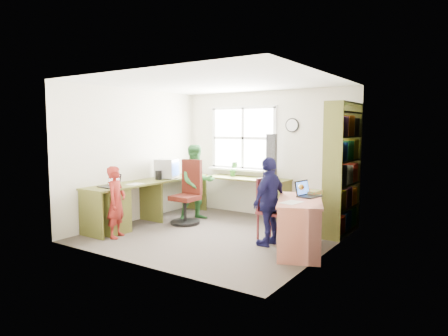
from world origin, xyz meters
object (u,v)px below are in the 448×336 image
(crt_monitor, at_px, (167,169))
(potted_plant, at_px, (234,169))
(swivel_chair, at_px, (188,196))
(l_desk, at_px, (143,201))
(person_green, at_px, (197,182))
(bookshelf, at_px, (342,172))
(right_desk, at_px, (300,214))
(person_navy, at_px, (270,201))
(cd_tower, at_px, (272,157))
(laptop_left, at_px, (111,184))
(laptop_right, at_px, (307,193))
(person_red, at_px, (116,202))
(wooden_chair, at_px, (270,207))

(crt_monitor, relative_size, potted_plant, 1.52)
(swivel_chair, bearing_deg, l_desk, -124.96)
(crt_monitor, xyz_separation_m, person_green, (0.56, 0.19, -0.24))
(bookshelf, height_order, swivel_chair, bookshelf)
(right_desk, bearing_deg, l_desk, 162.59)
(swivel_chair, xyz_separation_m, person_navy, (1.84, -0.40, 0.16))
(right_desk, height_order, bookshelf, bookshelf)
(right_desk, relative_size, potted_plant, 4.69)
(cd_tower, xyz_separation_m, person_green, (-1.15, -0.75, -0.48))
(right_desk, bearing_deg, crt_monitor, 147.40)
(bookshelf, bearing_deg, laptop_left, -147.08)
(laptop_right, height_order, person_red, person_red)
(cd_tower, height_order, person_green, cd_tower)
(crt_monitor, distance_m, potted_plant, 1.31)
(bookshelf, bearing_deg, person_red, -142.58)
(bookshelf, height_order, cd_tower, bookshelf)
(laptop_left, bearing_deg, person_red, -22.21)
(potted_plant, bearing_deg, cd_tower, -2.23)
(crt_monitor, xyz_separation_m, cd_tower, (1.71, 0.95, 0.23))
(l_desk, relative_size, crt_monitor, 6.61)
(laptop_right, distance_m, person_red, 2.90)
(person_red, bearing_deg, person_navy, -88.88)
(person_red, bearing_deg, wooden_chair, -84.88)
(swivel_chair, bearing_deg, person_red, -103.96)
(laptop_left, bearing_deg, l_desk, 78.35)
(swivel_chair, relative_size, wooden_chair, 1.17)
(l_desk, relative_size, right_desk, 2.14)
(potted_plant, bearing_deg, l_desk, -112.55)
(potted_plant, bearing_deg, bookshelf, -7.07)
(l_desk, bearing_deg, crt_monitor, 100.53)
(bookshelf, bearing_deg, crt_monitor, -167.17)
(l_desk, height_order, person_green, person_green)
(person_navy, bearing_deg, person_red, -60.93)
(right_desk, relative_size, swivel_chair, 1.22)
(bookshelf, height_order, potted_plant, bookshelf)
(laptop_right, bearing_deg, laptop_left, 119.73)
(wooden_chair, relative_size, cd_tower, 1.14)
(bookshelf, bearing_deg, swivel_chair, -161.90)
(person_green, bearing_deg, cd_tower, -23.81)
(wooden_chair, relative_size, potted_plant, 3.28)
(l_desk, bearing_deg, person_red, -80.11)
(right_desk, distance_m, person_red, 2.80)
(person_navy, bearing_deg, laptop_left, -66.51)
(right_desk, xyz_separation_m, bookshelf, (0.19, 1.23, 0.48))
(l_desk, relative_size, person_green, 2.12)
(person_red, height_order, person_navy, person_navy)
(swivel_chair, relative_size, crt_monitor, 2.53)
(wooden_chair, distance_m, cd_tower, 1.60)
(laptop_left, height_order, laptop_right, laptop_left)
(cd_tower, xyz_separation_m, potted_plant, (-0.84, 0.03, -0.27))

